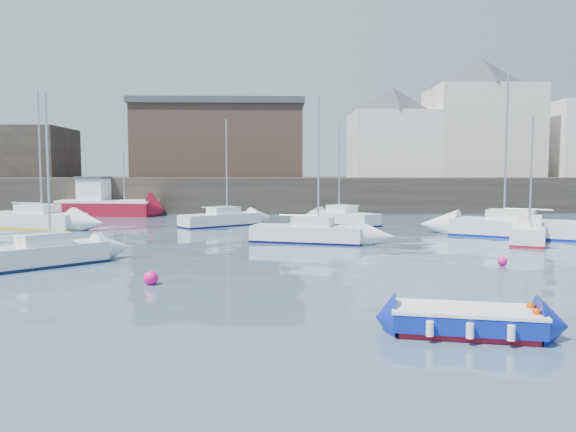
{
  "coord_description": "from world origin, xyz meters",
  "views": [
    {
      "loc": [
        -0.65,
        -13.95,
        3.59
      ],
      "look_at": [
        0.0,
        12.0,
        1.5
      ],
      "focal_mm": 35.0,
      "sensor_mm": 36.0,
      "label": 1
    }
  ],
  "objects_px": {
    "blue_dinghy": "(466,320)",
    "sailboat_e": "(34,220)",
    "sailboat_f": "(344,218)",
    "sailboat_h": "(221,219)",
    "buoy_near": "(151,285)",
    "buoy_mid": "(502,265)",
    "buoy_far": "(298,243)",
    "sailboat_c": "(529,233)",
    "fishing_boat": "(105,203)",
    "sailboat_a": "(38,255)",
    "sailboat_b": "(308,233)",
    "sailboat_d": "(516,227)"
  },
  "relations": [
    {
      "from": "blue_dinghy",
      "to": "sailboat_e",
      "type": "height_order",
      "value": "sailboat_e"
    },
    {
      "from": "sailboat_f",
      "to": "sailboat_h",
      "type": "distance_m",
      "value": 8.2
    },
    {
      "from": "blue_dinghy",
      "to": "buoy_near",
      "type": "height_order",
      "value": "blue_dinghy"
    },
    {
      "from": "sailboat_e",
      "to": "sailboat_f",
      "type": "bearing_deg",
      "value": 5.56
    },
    {
      "from": "buoy_mid",
      "to": "buoy_far",
      "type": "distance_m",
      "value": 10.04
    },
    {
      "from": "sailboat_c",
      "to": "buoy_near",
      "type": "bearing_deg",
      "value": -148.9
    },
    {
      "from": "sailboat_c",
      "to": "sailboat_f",
      "type": "distance_m",
      "value": 12.53
    },
    {
      "from": "sailboat_c",
      "to": "sailboat_e",
      "type": "height_order",
      "value": "sailboat_e"
    },
    {
      "from": "buoy_far",
      "to": "fishing_boat",
      "type": "bearing_deg",
      "value": 129.72
    },
    {
      "from": "buoy_near",
      "to": "sailboat_a",
      "type": "bearing_deg",
      "value": 145.13
    },
    {
      "from": "sailboat_b",
      "to": "buoy_far",
      "type": "bearing_deg",
      "value": -142.02
    },
    {
      "from": "sailboat_a",
      "to": "sailboat_e",
      "type": "distance_m",
      "value": 15.52
    },
    {
      "from": "fishing_boat",
      "to": "buoy_near",
      "type": "height_order",
      "value": "fishing_boat"
    },
    {
      "from": "sailboat_a",
      "to": "sailboat_c",
      "type": "xyz_separation_m",
      "value": [
        21.67,
        6.64,
        0.02
      ]
    },
    {
      "from": "blue_dinghy",
      "to": "sailboat_b",
      "type": "xyz_separation_m",
      "value": [
        -2.49,
        16.05,
        0.14
      ]
    },
    {
      "from": "blue_dinghy",
      "to": "buoy_near",
      "type": "xyz_separation_m",
      "value": [
        -8.1,
        5.67,
        -0.34
      ]
    },
    {
      "from": "sailboat_a",
      "to": "sailboat_d",
      "type": "bearing_deg",
      "value": 22.14
    },
    {
      "from": "sailboat_a",
      "to": "sailboat_b",
      "type": "height_order",
      "value": "sailboat_b"
    },
    {
      "from": "sailboat_b",
      "to": "sailboat_c",
      "type": "distance_m",
      "value": 11.11
    },
    {
      "from": "sailboat_h",
      "to": "buoy_far",
      "type": "bearing_deg",
      "value": -62.38
    },
    {
      "from": "blue_dinghy",
      "to": "sailboat_f",
      "type": "relative_size",
      "value": 0.51
    },
    {
      "from": "sailboat_a",
      "to": "buoy_far",
      "type": "relative_size",
      "value": 14.63
    },
    {
      "from": "buoy_near",
      "to": "buoy_far",
      "type": "xyz_separation_m",
      "value": [
        5.09,
        9.98,
        0.0
      ]
    },
    {
      "from": "sailboat_a",
      "to": "sailboat_b",
      "type": "bearing_deg",
      "value": 33.28
    },
    {
      "from": "sailboat_d",
      "to": "sailboat_h",
      "type": "relative_size",
      "value": 1.27
    },
    {
      "from": "sailboat_a",
      "to": "sailboat_b",
      "type": "xyz_separation_m",
      "value": [
        10.56,
        6.93,
        0.01
      ]
    },
    {
      "from": "fishing_boat",
      "to": "sailboat_f",
      "type": "xyz_separation_m",
      "value": [
        18.35,
        -8.26,
        -0.51
      ]
    },
    {
      "from": "buoy_mid",
      "to": "sailboat_c",
      "type": "bearing_deg",
      "value": 58.7
    },
    {
      "from": "blue_dinghy",
      "to": "buoy_near",
      "type": "distance_m",
      "value": 9.89
    },
    {
      "from": "sailboat_f",
      "to": "sailboat_c",
      "type": "bearing_deg",
      "value": -49.48
    },
    {
      "from": "buoy_mid",
      "to": "fishing_boat",
      "type": "bearing_deg",
      "value": 132.35
    },
    {
      "from": "sailboat_c",
      "to": "sailboat_f",
      "type": "relative_size",
      "value": 0.94
    },
    {
      "from": "fishing_boat",
      "to": "buoy_near",
      "type": "relative_size",
      "value": 17.44
    },
    {
      "from": "sailboat_a",
      "to": "sailboat_e",
      "type": "height_order",
      "value": "sailboat_e"
    },
    {
      "from": "sailboat_f",
      "to": "sailboat_h",
      "type": "bearing_deg",
      "value": -175.3
    },
    {
      "from": "sailboat_d",
      "to": "sailboat_f",
      "type": "height_order",
      "value": "sailboat_d"
    },
    {
      "from": "fishing_boat",
      "to": "blue_dinghy",
      "type": "bearing_deg",
      "value": -61.95
    },
    {
      "from": "sailboat_b",
      "to": "sailboat_d",
      "type": "bearing_deg",
      "value": 10.05
    },
    {
      "from": "sailboat_b",
      "to": "sailboat_c",
      "type": "height_order",
      "value": "sailboat_b"
    },
    {
      "from": "blue_dinghy",
      "to": "sailboat_f",
      "type": "xyz_separation_m",
      "value": [
        0.47,
        25.28,
        0.13
      ]
    },
    {
      "from": "fishing_boat",
      "to": "buoy_near",
      "type": "bearing_deg",
      "value": -70.68
    },
    {
      "from": "sailboat_d",
      "to": "sailboat_f",
      "type": "bearing_deg",
      "value": 139.81
    },
    {
      "from": "blue_dinghy",
      "to": "sailboat_b",
      "type": "bearing_deg",
      "value": 98.82
    },
    {
      "from": "sailboat_c",
      "to": "buoy_near",
      "type": "xyz_separation_m",
      "value": [
        -16.72,
        -10.09,
        -0.48
      ]
    },
    {
      "from": "sailboat_d",
      "to": "sailboat_e",
      "type": "xyz_separation_m",
      "value": [
        -28.2,
        5.28,
        0.02
      ]
    },
    {
      "from": "sailboat_b",
      "to": "buoy_mid",
      "type": "distance_m",
      "value": 9.95
    },
    {
      "from": "sailboat_c",
      "to": "sailboat_d",
      "type": "relative_size",
      "value": 0.71
    },
    {
      "from": "sailboat_e",
      "to": "buoy_near",
      "type": "bearing_deg",
      "value": -57.88
    },
    {
      "from": "sailboat_d",
      "to": "blue_dinghy",
      "type": "bearing_deg",
      "value": -116.43
    },
    {
      "from": "fishing_boat",
      "to": "sailboat_b",
      "type": "distance_m",
      "value": 23.3
    }
  ]
}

